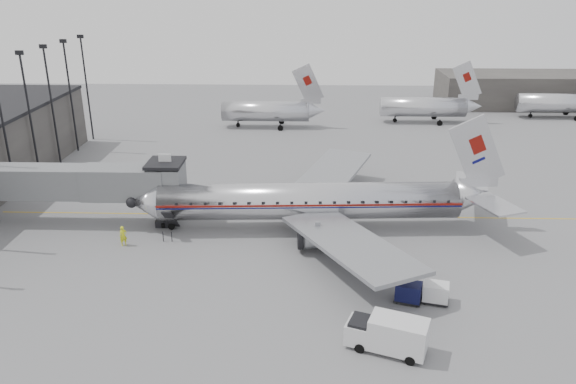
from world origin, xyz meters
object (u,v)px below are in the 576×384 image
airliner (316,201)px  baggage_cart_navy (409,292)px  baggage_cart_white (436,292)px  ramp_worker (123,236)px  service_van (388,333)px

airliner → baggage_cart_navy: 14.82m
baggage_cart_white → ramp_worker: 27.73m
airliner → baggage_cart_white: 15.84m
airliner → ramp_worker: size_ratio=19.11×
baggage_cart_navy → ramp_worker: ramp_worker is taller
service_van → ramp_worker: size_ratio=2.99×
service_van → baggage_cart_white: 7.45m
airliner → service_van: airliner is taller
service_van → baggage_cart_white: service_van is taller
airliner → baggage_cart_white: size_ratio=15.81×
airliner → baggage_cart_navy: (6.74, -13.04, -2.02)m
service_van → baggage_cart_navy: (2.39, 5.98, -0.47)m
service_van → ramp_worker: bearing=166.6°
baggage_cart_navy → baggage_cart_white: bearing=17.8°
baggage_cart_white → service_van: bearing=-112.0°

